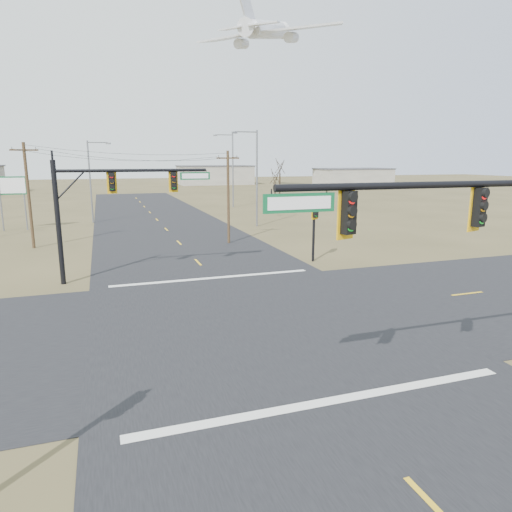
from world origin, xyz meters
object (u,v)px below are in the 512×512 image
Objects in this scene: streetlight_b at (231,166)px; bare_tree_c at (275,176)px; utility_pole_far at (28,194)px; streetlight_c at (92,177)px; bare_tree_d at (280,166)px; utility_pole_near at (228,195)px; mast_arm_near at (483,231)px; highway_sign at (12,192)px; mast_arm_far at (113,194)px; streetlight_a at (255,173)px; pedestal_signal_ne at (315,216)px.

streetlight_b is 1.74× the size of bare_tree_c.
streetlight_b reaches higher than utility_pole_far.
streetlight_b is 22.22m from streetlight_c.
streetlight_c is 1.20× the size of bare_tree_d.
streetlight_c is at bearing -163.21° from bare_tree_d.
utility_pole_near is 29.76m from streetlight_b.
bare_tree_d is at bearing 57.24° from mast_arm_near.
highway_sign is at bearing 143.29° from utility_pole_near.
utility_pole_near is at bearing -120.55° from bare_tree_c.
streetlight_b reaches higher than bare_tree_d.
utility_pole_far reaches higher than bare_tree_d.
highway_sign is (-8.98, 23.21, -1.20)m from mast_arm_far.
mast_arm_near is 36.29m from streetlight_a.
bare_tree_c reaches higher than pedestal_signal_ne.
utility_pole_far reaches higher than pedestal_signal_ne.
bare_tree_c is at bearing 59.45° from utility_pole_near.
streetlight_b is (8.28, 28.52, 1.91)m from utility_pole_near.
streetlight_b is at bearing 47.10° from utility_pole_far.
utility_pole_far is at bearing -82.82° from streetlight_c.
streetlight_a is at bearing -3.26° from streetlight_c.
highway_sign is (-2.94, 10.75, -0.51)m from utility_pole_far.
streetlight_c reaches higher than utility_pole_far.
utility_pole_far is 32.50m from bare_tree_c.
bare_tree_c is at bearing 32.32° from streetlight_c.
streetlight_b is at bearing 31.95° from highway_sign.
mast_arm_near is 1.93× the size of highway_sign.
streetlight_c is at bearing 139.46° from streetlight_a.
highway_sign is (-18.40, 13.72, -0.22)m from utility_pole_near.
streetlight_a is (14.69, 18.19, 0.53)m from mast_arm_far.
bare_tree_d reaches higher than pedestal_signal_ne.
bare_tree_d is at bearing 47.93° from streetlight_a.
mast_arm_near is 1.04× the size of streetlight_a.
highway_sign is 0.54× the size of streetlight_a.
pedestal_signal_ne is 22.55m from utility_pole_far.
highway_sign is 31.13m from bare_tree_c.
mast_arm_near is at bearing -104.33° from bare_tree_c.
bare_tree_d is at bearing 41.61° from streetlight_c.
mast_arm_near is at bearing -67.79° from mast_arm_far.
streetlight_a reaches higher than bare_tree_c.
bare_tree_c reaches higher than highway_sign.
streetlight_c is at bearing 108.36° from pedestal_signal_ne.
bare_tree_d is (25.43, 7.67, 0.98)m from streetlight_c.
utility_pole_near reaches higher than highway_sign.
mast_arm_far reaches higher than pedestal_signal_ne.
pedestal_signal_ne is 0.52× the size of utility_pole_far.
pedestal_signal_ne is at bearing 61.06° from mast_arm_near.
mast_arm_near is 1.34× the size of utility_pole_near.
utility_pole_near is at bearing 72.65° from mast_arm_near.
streetlight_c is (-1.47, 26.82, 0.01)m from mast_arm_far.
pedestal_signal_ne is at bearing -67.09° from utility_pole_near.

